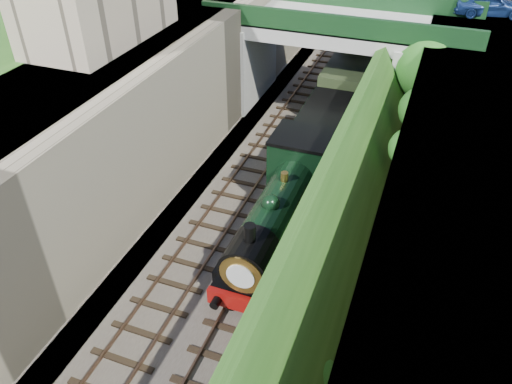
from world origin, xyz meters
TOP-DOWN VIEW (x-y plane):
  - trackbed at (0.00, 20.00)m, footprint 10.00×90.00m
  - retaining_wall at (-5.50, 20.00)m, footprint 1.00×90.00m
  - street_plateau_left at (-9.00, 20.00)m, footprint 6.00×90.00m
  - street_plateau_right at (9.50, 20.00)m, footprint 8.00×90.00m
  - embankment_slope at (4.97, 18.05)m, footprint 4.66×90.00m
  - track_left at (-2.00, 20.00)m, footprint 2.50×90.00m
  - track_right at (1.20, 20.00)m, footprint 2.50×90.00m
  - road_bridge at (0.94, 24.00)m, footprint 16.00×6.40m
  - tree at (5.91, 21.79)m, footprint 3.60×3.80m
  - car_blue at (8.54, 27.54)m, footprint 4.43×2.53m
  - locomotive at (1.20, 10.28)m, footprint 3.10×10.22m
  - tender at (1.20, 17.64)m, footprint 2.70×6.00m
  - coach_front at (1.20, 30.24)m, footprint 2.90×18.00m

SIDE VIEW (x-z plane):
  - trackbed at x=0.00m, z-range 0.00..0.20m
  - track_left at x=-2.00m, z-range 0.15..0.35m
  - track_right at x=1.20m, z-range 0.15..0.35m
  - tender at x=1.20m, z-range 0.09..3.14m
  - locomotive at x=1.20m, z-range -0.02..3.81m
  - coach_front at x=1.20m, z-range 0.20..3.90m
  - embankment_slope at x=4.97m, z-range -0.48..5.89m
  - street_plateau_right at x=9.50m, z-range 0.00..6.25m
  - retaining_wall at x=-5.50m, z-range 0.00..7.00m
  - street_plateau_left at x=-9.00m, z-range 0.00..7.00m
  - road_bridge at x=0.94m, z-range 0.45..7.70m
  - tree at x=5.91m, z-range 1.35..7.95m
  - car_blue at x=8.54m, z-range 6.25..7.67m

